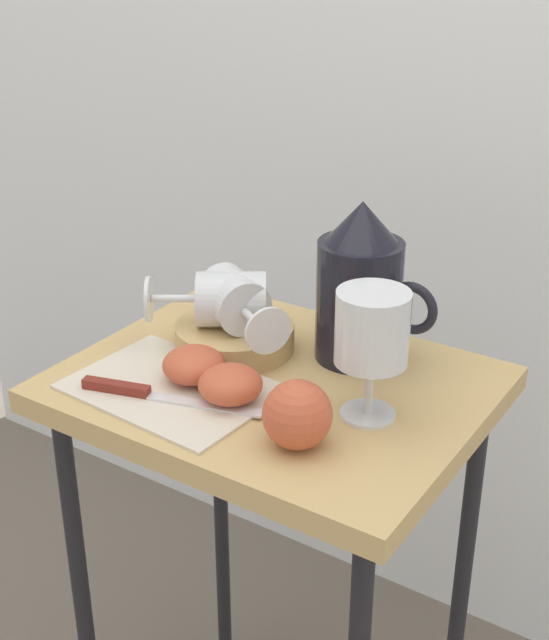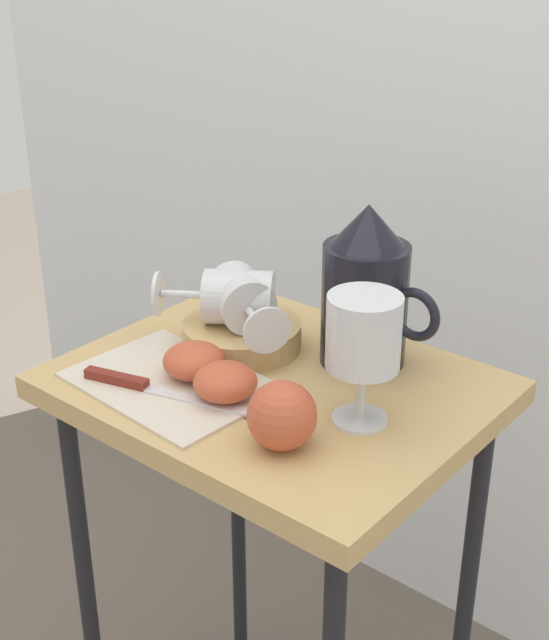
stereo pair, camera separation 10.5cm
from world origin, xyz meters
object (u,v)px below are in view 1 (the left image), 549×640
Objects in this scene: apple_half_right at (230,384)px; knife at (144,393)px; basket_tray at (235,336)px; table at (275,440)px; apple_half_left at (193,365)px; wine_glass_tipped_far at (235,301)px; pitcher at (360,296)px; wine_glass_upright at (372,334)px; wine_glass_tipped_near at (228,299)px; apple_whole at (297,415)px.

apple_half_right is 0.10m from knife.
table is at bearing -24.38° from basket_tray.
apple_half_left is (0.01, -0.10, 0.01)m from basket_tray.
knife is at bearing -96.11° from wine_glass_tipped_far.
apple_half_right is (-0.07, -0.19, -0.06)m from pitcher.
basket_tray is at bearing 142.37° from wine_glass_tipped_far.
table is 0.19m from knife.
table is at bearing 39.26° from apple_half_left.
apple_half_right reaches higher than basket_tray.
table is at bearing 81.92° from apple_half_right.
pitcher is (0.06, 0.11, 0.17)m from table.
apple_half_left is at bearing -167.41° from wine_glass_upright.
table is 4.62× the size of basket_tray.
wine_glass_tipped_near reaches higher than apple_half_left.
pitcher reaches higher than wine_glass_tipped_far.
knife is (-0.20, -0.02, -0.03)m from apple_whole.
wine_glass_upright is at bearing -56.97° from pitcher.
pitcher is 0.17m from wine_glass_tipped_near.
wine_glass_upright is 0.70× the size of knife.
knife is at bearing -124.05° from pitcher.
apple_half_left is 1.00× the size of apple_whole.
wine_glass_tipped_far is at bearing 141.57° from apple_whole.
basket_tray reaches higher than knife.
apple_whole is 0.34× the size of knife.
pitcher is 2.74× the size of apple_half_right.
table is 0.19m from wine_glass_tipped_far.
basket_tray is at bearing 141.59° from apple_whole.
knife is (-0.24, -0.11, -0.10)m from wine_glass_upright.
basket_tray is 0.95× the size of wine_glass_tipped_near.
knife is (-0.01, -0.16, -0.06)m from wine_glass_tipped_near.
apple_whole reaches higher than table.
knife is at bearing -128.89° from table.
apple_half_right is at bearing -57.28° from wine_glass_tipped_far.
apple_half_left is at bearing 164.94° from apple_whole.
knife is at bearing -151.74° from apple_half_right.
apple_half_left reaches higher than basket_tray.
wine_glass_upright is at bearing -13.67° from basket_tray.
wine_glass_tipped_far reaches higher than knife.
apple_whole reaches higher than apple_half_right.
wine_glass_tipped_near is at bearing -172.03° from wine_glass_tipped_far.
apple_whole is at bearing -47.48° from table.
apple_half_right is 1.00× the size of apple_whole.
wine_glass_upright is 2.02× the size of apple_half_right.
apple_half_left is at bearing 167.45° from apple_half_right.
apple_half_right is at bearing -12.55° from apple_half_left.
pitcher is at bearing 55.95° from knife.
table is 3.47× the size of pitcher.
table is 4.59× the size of wine_glass_tipped_far.
apple_half_left is 0.34× the size of knife.
basket_tray is at bearing 85.56° from knife.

